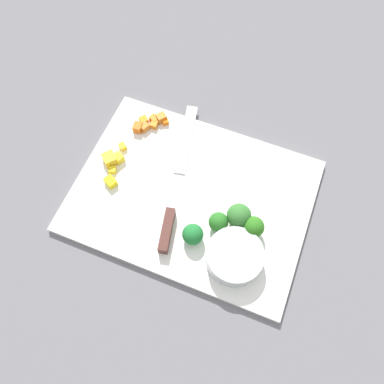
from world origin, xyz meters
name	(u,v)px	position (x,y,z in m)	size (l,w,h in m)	color
ground_plane	(192,197)	(0.00, 0.00, 0.00)	(4.00, 4.00, 0.00)	slate
cutting_board	(192,196)	(0.00, 0.00, 0.01)	(0.43, 0.32, 0.01)	white
prep_bowl	(235,257)	(0.11, -0.09, 0.03)	(0.10, 0.10, 0.03)	#B7BDBC
chef_knife	(172,204)	(-0.02, -0.03, 0.02)	(0.09, 0.31, 0.02)	silver
carrot_dice_0	(144,121)	(-0.15, 0.11, 0.02)	(0.02, 0.02, 0.01)	orange
carrot_dice_1	(144,127)	(-0.14, 0.10, 0.02)	(0.02, 0.02, 0.01)	orange
carrot_dice_2	(154,119)	(-0.13, 0.13, 0.02)	(0.01, 0.02, 0.01)	orange
carrot_dice_3	(161,118)	(-0.12, 0.13, 0.02)	(0.02, 0.02, 0.02)	orange
carrot_dice_4	(138,127)	(-0.15, 0.09, 0.02)	(0.02, 0.02, 0.02)	orange
carrot_dice_5	(154,125)	(-0.13, 0.11, 0.02)	(0.02, 0.01, 0.01)	orange
carrot_dice_6	(165,122)	(-0.11, 0.13, 0.02)	(0.01, 0.01, 0.01)	orange
pepper_dice_0	(112,170)	(-0.16, -0.01, 0.02)	(0.01, 0.01, 0.01)	yellow
pepper_dice_1	(110,159)	(-0.17, 0.01, 0.02)	(0.02, 0.02, 0.02)	yellow
pepper_dice_2	(123,147)	(-0.16, 0.04, 0.02)	(0.01, 0.01, 0.01)	yellow
pepper_dice_3	(118,158)	(-0.16, 0.02, 0.02)	(0.02, 0.02, 0.02)	yellow
pepper_dice_4	(111,182)	(-0.15, -0.04, 0.02)	(0.02, 0.02, 0.01)	yellow
broccoli_floret_0	(193,234)	(0.03, -0.08, 0.03)	(0.04, 0.04, 0.04)	#94C46C
broccoli_floret_1	(239,216)	(0.10, -0.02, 0.04)	(0.04, 0.04, 0.05)	#96B45D
broccoli_floret_2	(253,227)	(0.13, -0.03, 0.04)	(0.04, 0.04, 0.04)	#85C05C
broccoli_floret_3	(218,222)	(0.07, -0.04, 0.03)	(0.03, 0.03, 0.04)	#96B05C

